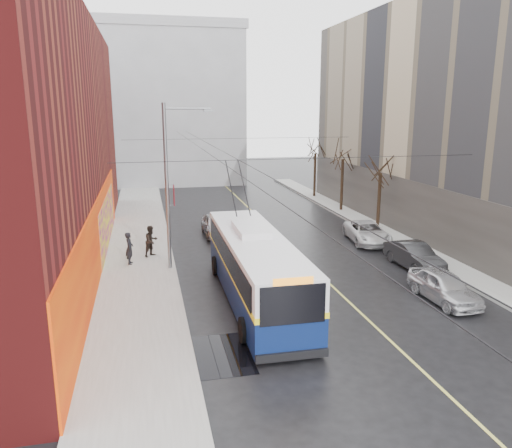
% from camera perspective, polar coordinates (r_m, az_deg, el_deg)
% --- Properties ---
extents(ground, '(140.00, 140.00, 0.00)m').
position_cam_1_polar(ground, '(20.19, 10.55, -12.78)').
color(ground, black).
rests_on(ground, ground).
extents(sidewalk_left, '(4.00, 60.00, 0.15)m').
position_cam_1_polar(sidewalk_left, '(29.89, -13.24, -4.06)').
color(sidewalk_left, gray).
rests_on(sidewalk_left, ground).
extents(sidewalk_right, '(2.00, 60.00, 0.15)m').
position_cam_1_polar(sidewalk_right, '(34.10, 16.64, -2.13)').
color(sidewalk_right, gray).
rests_on(sidewalk_right, ground).
extents(lane_line, '(0.12, 50.00, 0.01)m').
position_cam_1_polar(lane_line, '(33.05, 3.47, -2.19)').
color(lane_line, '#BFB74C').
rests_on(lane_line, ground).
extents(building_right, '(14.06, 36.00, 16.00)m').
position_cam_1_polar(building_right, '(39.15, 26.42, 10.73)').
color(building_right, tan).
rests_on(building_right, ground).
extents(building_far, '(20.50, 12.10, 18.00)m').
position_cam_1_polar(building_far, '(61.60, -11.65, 13.18)').
color(building_far, gray).
rests_on(building_far, ground).
extents(streetlight_pole, '(2.65, 0.60, 9.00)m').
position_cam_1_polar(streetlight_pole, '(26.91, -9.82, 4.64)').
color(streetlight_pole, slate).
rests_on(streetlight_pole, ground).
extents(catenary_wires, '(18.00, 60.00, 0.22)m').
position_cam_1_polar(catenary_wires, '(31.84, -3.84, 8.64)').
color(catenary_wires, black).
extents(tree_near, '(3.20, 3.20, 6.40)m').
position_cam_1_polar(tree_near, '(36.70, 14.11, 6.88)').
color(tree_near, black).
rests_on(tree_near, ground).
extents(tree_mid, '(3.20, 3.20, 6.68)m').
position_cam_1_polar(tree_mid, '(43.01, 9.94, 8.33)').
color(tree_mid, black).
rests_on(tree_mid, ground).
extents(tree_far, '(3.20, 3.20, 6.57)m').
position_cam_1_polar(tree_far, '(49.54, 6.82, 8.92)').
color(tree_far, black).
rests_on(tree_far, ground).
extents(puddle, '(2.54, 3.30, 0.01)m').
position_cam_1_polar(puddle, '(18.75, -4.67, -14.71)').
color(puddle, black).
rests_on(puddle, ground).
extents(pigeons_flying, '(2.49, 1.87, 1.60)m').
position_cam_1_polar(pigeons_flying, '(27.67, -2.69, 10.27)').
color(pigeons_flying, slate).
extents(trolleybus, '(3.01, 12.49, 5.89)m').
position_cam_1_polar(trolleybus, '(22.93, -0.07, -4.92)').
color(trolleybus, '#091847').
rests_on(trolleybus, ground).
extents(parked_car_a, '(1.83, 4.25, 1.43)m').
position_cam_1_polar(parked_car_a, '(24.73, 20.69, -6.69)').
color(parked_car_a, silver).
rests_on(parked_car_a, ground).
extents(parked_car_b, '(1.70, 4.35, 1.41)m').
position_cam_1_polar(parked_car_b, '(29.16, 17.62, -3.48)').
color(parked_car_b, '#2B2B2E').
rests_on(parked_car_b, ground).
extents(parked_car_c, '(2.86, 5.11, 1.35)m').
position_cam_1_polar(parked_car_c, '(33.89, 12.59, -0.93)').
color(parked_car_c, silver).
rests_on(parked_car_c, ground).
extents(following_car, '(1.77, 4.35, 1.48)m').
position_cam_1_polar(following_car, '(35.02, -4.63, -0.08)').
color(following_car, '#9E9EA2').
rests_on(following_car, ground).
extents(pedestrian_a, '(0.49, 0.70, 1.82)m').
position_cam_1_polar(pedestrian_a, '(28.88, -14.26, -2.70)').
color(pedestrian_a, black).
rests_on(pedestrian_a, sidewalk_left).
extents(pedestrian_b, '(1.14, 1.12, 1.85)m').
position_cam_1_polar(pedestrian_b, '(30.07, -11.88, -1.91)').
color(pedestrian_b, black).
rests_on(pedestrian_b, sidewalk_left).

